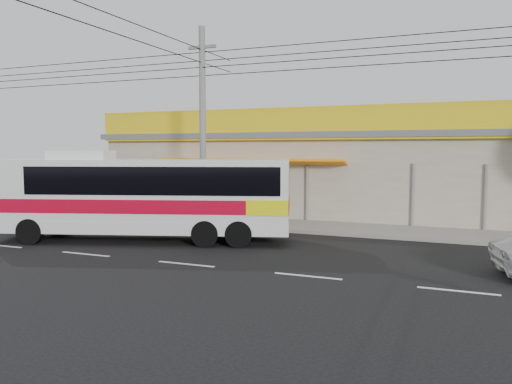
{
  "coord_description": "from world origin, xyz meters",
  "views": [
    {
      "loc": [
        7.93,
        -16.05,
        3.63
      ],
      "look_at": [
        0.56,
        2.0,
        1.96
      ],
      "focal_mm": 35.0,
      "sensor_mm": 36.0,
      "label": 1
    }
  ],
  "objects_px": {
    "motorbike_red": "(89,203)",
    "motorbike_dark": "(67,202)",
    "coach_bus": "(146,193)",
    "utility_pole": "(202,63)"
  },
  "relations": [
    {
      "from": "motorbike_red",
      "to": "motorbike_dark",
      "type": "bearing_deg",
      "value": 94.17
    },
    {
      "from": "coach_bus",
      "to": "motorbike_red",
      "type": "bearing_deg",
      "value": 126.98
    },
    {
      "from": "motorbike_red",
      "to": "motorbike_dark",
      "type": "height_order",
      "value": "motorbike_dark"
    },
    {
      "from": "utility_pole",
      "to": "motorbike_dark",
      "type": "bearing_deg",
      "value": 172.71
    },
    {
      "from": "utility_pole",
      "to": "coach_bus",
      "type": "bearing_deg",
      "value": -97.9
    },
    {
      "from": "coach_bus",
      "to": "motorbike_red",
      "type": "distance_m",
      "value": 9.11
    },
    {
      "from": "motorbike_dark",
      "to": "utility_pole",
      "type": "relative_size",
      "value": 0.06
    },
    {
      "from": "coach_bus",
      "to": "motorbike_dark",
      "type": "relative_size",
      "value": 6.2
    },
    {
      "from": "motorbike_dark",
      "to": "utility_pole",
      "type": "height_order",
      "value": "utility_pole"
    },
    {
      "from": "coach_bus",
      "to": "motorbike_dark",
      "type": "distance_m",
      "value": 10.01
    }
  ]
}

